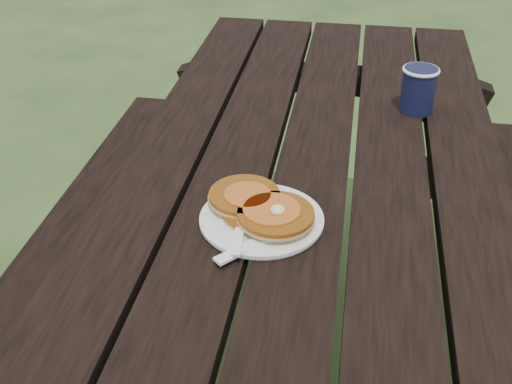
% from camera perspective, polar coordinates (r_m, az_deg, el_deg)
% --- Properties ---
extents(picnic_table, '(1.36, 1.80, 0.75)m').
position_cam_1_polar(picnic_table, '(1.48, 4.21, -11.18)').
color(picnic_table, black).
rests_on(picnic_table, ground).
extents(plate, '(0.24, 0.24, 0.01)m').
position_cam_1_polar(plate, '(1.10, 0.50, -2.50)').
color(plate, white).
rests_on(plate, picnic_table).
extents(pancake_stack, '(0.19, 0.18, 0.04)m').
position_cam_1_polar(pancake_stack, '(1.10, 0.42, -1.37)').
color(pancake_stack, '#8A4A0F').
rests_on(pancake_stack, plate).
extents(knife, '(0.14, 0.15, 0.00)m').
position_cam_1_polar(knife, '(1.04, 0.49, -4.30)').
color(knife, white).
rests_on(knife, plate).
extents(fork, '(0.04, 0.16, 0.01)m').
position_cam_1_polar(fork, '(1.05, -1.53, -3.82)').
color(fork, white).
rests_on(fork, plate).
extents(coffee_cup, '(0.08, 0.08, 0.10)m').
position_cam_1_polar(coffee_cup, '(1.50, 14.26, 9.03)').
color(coffee_cup, black).
rests_on(coffee_cup, picnic_table).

